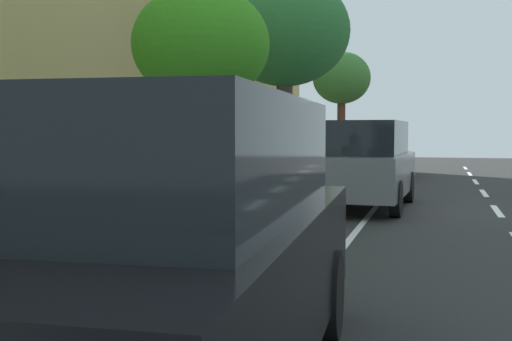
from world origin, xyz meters
name	(u,v)px	position (x,y,z in m)	size (l,w,h in m)	color
ground	(379,208)	(0.00, 0.00, 0.00)	(57.85, 57.85, 0.00)	#292929
sidewalk	(227,200)	(3.64, 0.00, 0.07)	(4.02, 36.15, 0.15)	#9CA6A1
curb_edge	(312,203)	(1.55, 0.00, 0.07)	(0.16, 36.15, 0.15)	gray
lane_stripe_centre	(497,211)	(-2.57, -0.18, 0.00)	(0.14, 35.80, 0.01)	white
lane_stripe_bike_edge	(375,208)	(0.08, 0.00, 0.00)	(0.12, 36.15, 0.01)	white
building_facade	(141,69)	(5.90, 0.00, 3.30)	(0.50, 36.15, 6.60)	tan
parked_sedan_red_nearest	(387,157)	(0.60, -10.36, 0.75)	(1.99, 4.48, 1.52)	maroon
parked_suv_grey_second	(364,163)	(0.33, -0.01, 1.03)	(2.13, 4.78, 1.99)	slate
parked_suv_black_mid	(171,245)	(0.41, 11.00, 1.03)	(2.16, 4.80, 1.99)	black
bicycle_at_curb	(263,230)	(1.09, 6.14, 0.36)	(1.22, 1.27, 0.74)	black
cyclist_with_backpack	(256,181)	(1.31, 5.70, 1.02)	(0.52, 0.55, 1.68)	#C6B284
street_tree_near_cyclist	(342,79)	(2.40, -10.65, 3.78)	(2.27, 2.27, 4.72)	brown
street_tree_mid_block	(285,33)	(2.40, -0.79, 4.18)	(3.22, 3.22, 5.43)	#4A3E32
street_tree_far_end	(201,47)	(2.40, 5.09, 3.11)	(2.21, 2.21, 3.93)	#4A4126
pedestrian_on_phone	(155,168)	(4.19, 2.95, 1.03)	(0.29, 0.61, 1.57)	black
fire_hydrant	(241,200)	(1.98, 4.25, 0.57)	(0.22, 0.22, 0.84)	red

